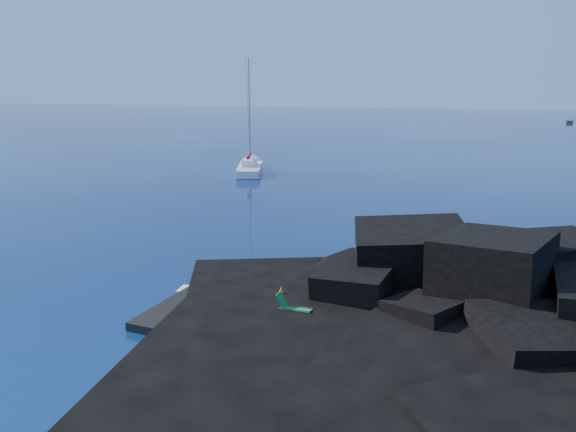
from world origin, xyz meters
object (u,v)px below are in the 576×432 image
(distant_boat_a, at_px, (570,123))
(sunbather, at_px, (320,302))
(sailboat, at_px, (250,172))
(marker_cone, at_px, (281,293))
(deck_chair, at_px, (296,305))

(distant_boat_a, bearing_deg, sunbather, -92.77)
(sailboat, relative_size, distant_boat_a, 2.57)
(sunbather, xyz_separation_m, marker_cone, (-1.78, 0.25, 0.12))
(marker_cone, bearing_deg, deck_chair, -53.40)
(deck_chair, distance_m, marker_cone, 1.90)
(sailboat, height_order, sunbather, sailboat)
(sailboat, distance_m, deck_chair, 39.28)
(marker_cone, height_order, distant_boat_a, marker_cone)
(sailboat, xyz_separation_m, deck_chair, (16.03, -35.85, 0.83))
(deck_chair, bearing_deg, sunbather, 64.35)
(deck_chair, height_order, distant_boat_a, deck_chair)
(deck_chair, bearing_deg, marker_cone, 128.08)
(sailboat, distance_m, sunbather, 38.40)
(sunbather, height_order, marker_cone, marker_cone)
(sailboat, bearing_deg, marker_cone, -84.59)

